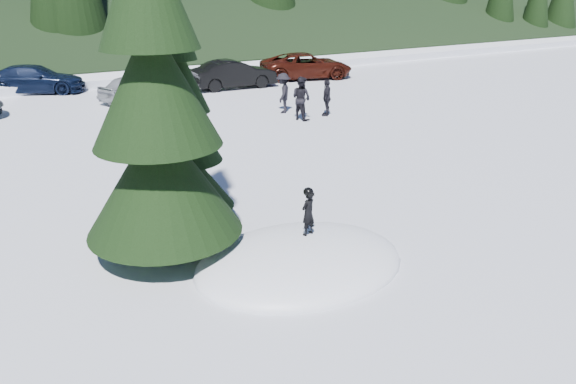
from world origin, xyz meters
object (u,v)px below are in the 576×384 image
spruce_tall (155,100)px  car_3 (35,79)px  car_6 (306,66)px  child_skier (308,213)px  adult_1 (327,98)px  spruce_short (183,137)px  adult_0 (301,98)px  car_5 (234,74)px  adult_2 (283,93)px  car_4 (137,88)px

spruce_tall → car_3: size_ratio=1.79×
spruce_tall → car_6: size_ratio=1.62×
child_skier → adult_1: size_ratio=0.63×
spruce_short → child_skier: size_ratio=5.52×
adult_0 → car_5: size_ratio=0.40×
spruce_short → adult_2: bearing=49.4°
adult_0 → adult_2: 1.50m
adult_0 → car_6: 10.18m
spruce_short → car_5: bearing=61.5°
car_5 → spruce_short: bearing=154.2°
spruce_short → car_4: size_ratio=1.44×
car_3 → car_6: (14.24, -3.15, 0.04)m
child_skier → adult_1: bearing=-144.4°
spruce_tall → spruce_short: (1.00, 1.40, -1.22)m
adult_2 → car_4: bearing=-101.0°
car_3 → car_4: size_ratio=1.28×
spruce_tall → adult_2: (8.75, 10.44, -2.46)m
car_4 → car_5: size_ratio=0.83×
car_5 → car_6: car_5 is taller
adult_0 → car_3: (-8.70, 11.70, -0.19)m
car_4 → child_skier: bearing=153.0°
adult_1 → car_4: size_ratio=0.41×
child_skier → spruce_tall: bearing=-49.5°
car_5 → car_3: bearing=70.3°
spruce_short → adult_0: bearing=44.2°
spruce_short → car_3: (-0.95, 19.24, -1.41)m
car_4 → adult_2: bearing=-162.0°
spruce_short → car_3: size_ratio=1.12×
car_3 → car_5: bearing=-88.7°
spruce_tall → child_skier: (2.56, -1.51, -2.35)m
car_4 → car_6: bearing=-104.7°
spruce_short → adult_1: bearing=40.1°
spruce_short → car_4: bearing=78.6°
child_skier → adult_0: adult_0 is taller
adult_2 → car_4: 7.40m
adult_1 → spruce_short: bearing=-7.4°
adult_0 → child_skier: bearing=131.4°
car_4 → car_6: size_ratio=0.71×
car_4 → car_5: car_5 is taller
adult_1 → car_4: bearing=-96.5°
car_3 → car_6: 14.58m
car_3 → car_5: 10.08m
child_skier → adult_2: bearing=-136.3°
car_5 → car_6: 4.98m
child_skier → adult_2: (6.18, 11.96, -0.11)m
spruce_tall → adult_0: 12.75m
spruce_tall → adult_0: (8.75, 8.94, -2.43)m
car_4 → spruce_short: bearing=146.2°
spruce_short → car_5: spruce_short is taller
child_skier → car_5: 19.53m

